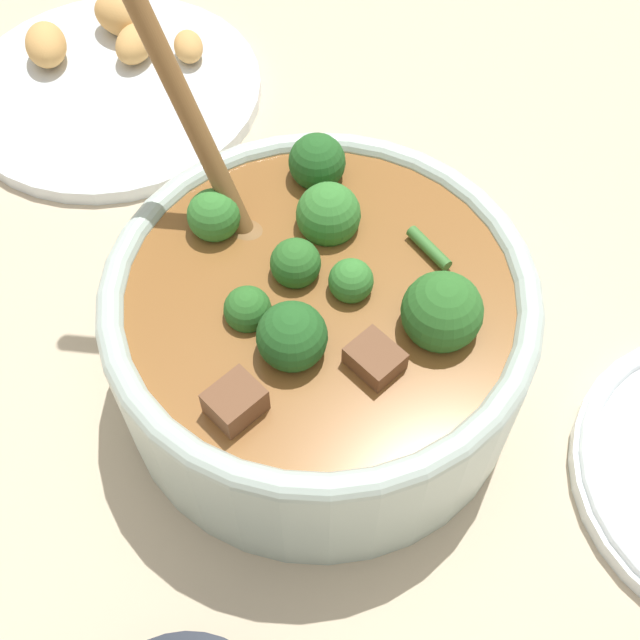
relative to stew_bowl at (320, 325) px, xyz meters
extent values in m
plane|color=#C6B293|center=(0.00, 0.00, -0.06)|extent=(4.00, 4.00, 0.00)
cylinder|color=#B2C6BC|center=(0.00, 0.00, -0.01)|extent=(0.25, 0.25, 0.09)
torus|color=#B2C6BC|center=(0.00, 0.00, 0.03)|extent=(0.25, 0.25, 0.02)
cylinder|color=brown|center=(0.00, 0.00, 0.01)|extent=(0.22, 0.22, 0.06)
sphere|color=#2D6B28|center=(0.07, 0.00, 0.05)|extent=(0.04, 0.04, 0.04)
cylinder|color=#6B9956|center=(0.07, 0.00, 0.02)|extent=(0.02, 0.02, 0.02)
sphere|color=#2D6B28|center=(-0.02, 0.01, 0.04)|extent=(0.03, 0.03, 0.03)
cylinder|color=#6B9956|center=(-0.02, 0.01, 0.02)|extent=(0.01, 0.01, 0.01)
sphere|color=#235B23|center=(0.00, -0.04, 0.05)|extent=(0.04, 0.04, 0.04)
cylinder|color=#6B9956|center=(0.00, -0.04, 0.02)|extent=(0.01, 0.01, 0.02)
sphere|color=#387F33|center=(-0.07, 0.02, 0.05)|extent=(0.03, 0.03, 0.03)
cylinder|color=#6B9956|center=(-0.07, 0.02, 0.02)|extent=(0.01, 0.01, 0.01)
sphere|color=#387F33|center=(-0.01, 0.05, 0.04)|extent=(0.04, 0.04, 0.04)
cylinder|color=#6B9956|center=(-0.01, 0.05, 0.02)|extent=(0.01, 0.01, 0.02)
sphere|color=#387F33|center=(0.02, 0.01, 0.04)|extent=(0.02, 0.02, 0.02)
cylinder|color=#6B9956|center=(0.02, 0.01, 0.02)|extent=(0.01, 0.01, 0.01)
sphere|color=#2D6B28|center=(-0.03, -0.03, 0.04)|extent=(0.03, 0.03, 0.03)
cylinder|color=#6B9956|center=(-0.03, -0.03, 0.02)|extent=(0.01, 0.01, 0.01)
sphere|color=#235B23|center=(-0.03, 0.08, 0.05)|extent=(0.03, 0.03, 0.03)
cylinder|color=#6B9956|center=(-0.03, 0.08, 0.02)|extent=(0.01, 0.01, 0.02)
cube|color=brown|center=(0.04, -0.04, 0.04)|extent=(0.03, 0.03, 0.02)
cube|color=brown|center=(-0.01, -0.08, 0.04)|extent=(0.03, 0.03, 0.02)
cylinder|color=#3D7533|center=(0.05, 0.04, 0.04)|extent=(0.03, 0.02, 0.01)
ellipsoid|color=brown|center=(-0.05, 0.03, 0.03)|extent=(0.04, 0.03, 0.01)
cylinder|color=brown|center=(-0.11, 0.05, 0.13)|extent=(0.12, 0.06, 0.21)
cylinder|color=white|center=(-0.25, 0.19, -0.05)|extent=(0.24, 0.24, 0.01)
ellipsoid|color=tan|center=(-0.32, 0.20, -0.03)|extent=(0.05, 0.06, 0.03)
ellipsoid|color=tan|center=(-0.27, 0.26, -0.03)|extent=(0.06, 0.05, 0.03)
ellipsoid|color=tan|center=(-0.21, 0.24, -0.03)|extent=(0.04, 0.04, 0.02)
ellipsoid|color=tan|center=(-0.25, 0.23, -0.03)|extent=(0.03, 0.05, 0.03)
camera|label=1|loc=(0.09, -0.24, 0.39)|focal=45.00mm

